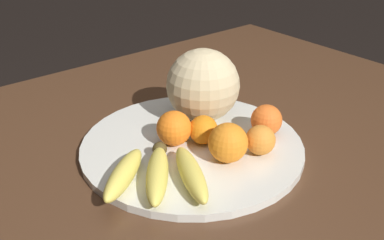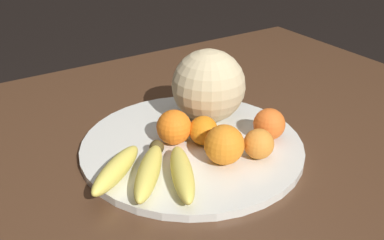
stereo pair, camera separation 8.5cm
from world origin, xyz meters
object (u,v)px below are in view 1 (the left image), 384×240
Objects in this scene: orange_mid_center at (228,143)px; orange_back_right at (174,128)px; fruit_bowl at (192,146)px; orange_front_right at (203,130)px; orange_front_left at (266,120)px; orange_back_left at (261,140)px; melon at (203,85)px; kitchen_table at (227,177)px; banana_bunch at (158,173)px.

orange_mid_center is 0.11m from orange_back_right.
orange_mid_center is (0.01, -0.09, 0.04)m from fruit_bowl.
orange_back_right is (-0.05, 0.03, 0.01)m from orange_front_right.
orange_front_left is 0.13m from orange_mid_center.
orange_front_right is at bearing -34.75° from orange_back_right.
orange_front_right is 0.11m from orange_back_left.
melon is 2.45× the size of orange_front_left.
kitchen_table is 0.20m from melon.
fruit_bowl reaches higher than kitchen_table.
kitchen_table is 0.12m from fruit_bowl.
melon is 0.25m from banana_bunch.
banana_bunch is (-0.20, -0.04, 0.12)m from kitchen_table.
orange_back_right is at bearing -157.25° from melon.
kitchen_table is at bearing 44.69° from orange_mid_center.
kitchen_table is 2.99× the size of fruit_bowl.
orange_front_left is 0.86× the size of orange_mid_center.
orange_back_right is (-0.17, 0.09, 0.00)m from orange_front_left.
kitchen_table is 22.95× the size of orange_back_left.
orange_front_left reaches higher than fruit_bowl.
banana_bunch reaches higher than kitchen_table.
orange_back_left reaches higher than banana_bunch.
orange_front_left is at bearing -32.88° from kitchen_table.
fruit_bowl is 7.67× the size of orange_back_left.
orange_front_left is at bearing -25.84° from fruit_bowl.
melon is 0.72× the size of banana_bunch.
orange_back_right is (-0.10, 0.05, 0.13)m from kitchen_table.
orange_back_left is (0.00, -0.08, 0.13)m from kitchen_table.
orange_back_right reaches higher than fruit_bowl.
orange_back_left is at bearing -54.88° from fruit_bowl.
orange_front_right is 0.83× the size of orange_back_right.
orange_front_left is at bearing 9.91° from orange_mid_center.
banana_bunch is 0.15m from orange_front_right.
melon is 0.11m from orange_front_right.
kitchen_table is 0.17m from orange_back_right.
fruit_bowl is 0.04m from orange_front_right.
fruit_bowl is 0.16m from orange_front_left.
fruit_bowl is at bearing 97.50° from orange_mid_center.
kitchen_table is 22.95× the size of orange_front_right.
orange_front_right is (0.02, -0.01, 0.03)m from fruit_bowl.
orange_front_right is 0.77× the size of orange_mid_center.
kitchen_table is at bearing 147.12° from orange_front_left.
orange_back_left is (-0.06, -0.04, -0.00)m from orange_front_left.
orange_front_right is at bearing -35.77° from fruit_bowl.
melon is 2.11× the size of orange_mid_center.
orange_front_right reaches higher than kitchen_table.
melon is at bearing 38.54° from fruit_bowl.
orange_mid_center reaches higher than orange_front_right.
orange_back_left is (0.06, -0.10, -0.00)m from orange_front_right.
orange_mid_center is at bearing 162.26° from orange_back_left.
orange_back_left is (0.06, -0.02, -0.01)m from orange_mid_center.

